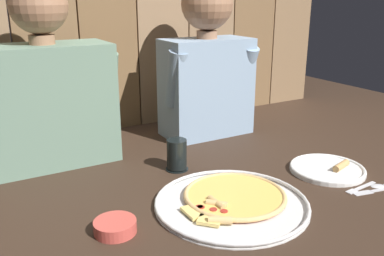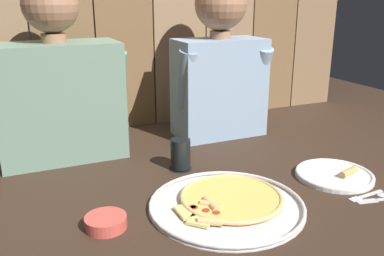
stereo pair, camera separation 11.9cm
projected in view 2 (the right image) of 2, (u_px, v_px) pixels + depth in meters
The scene contains 9 objects.
ground_plane at pixel (203, 199), 1.17m from camera, with size 3.20×3.20×0.00m, color #332319.
pizza_tray at pixel (227, 202), 1.14m from camera, with size 0.42×0.42×0.03m.
dinner_plate at pixel (335, 175), 1.31m from camera, with size 0.24×0.24×0.03m.
drinking_glass at pixel (181, 155), 1.36m from camera, with size 0.08×0.08×0.10m.
dipping_bowl at pixel (106, 221), 1.03m from camera, with size 0.10×0.10×0.03m.
table_fork at pixel (365, 196), 1.19m from camera, with size 0.13×0.03×0.01m.
table_knife at pixel (381, 199), 1.17m from camera, with size 0.16×0.05×0.01m.
diner_left at pixel (58, 80), 1.40m from camera, with size 0.45×0.21×0.62m.
diner_right at pixel (220, 59), 1.63m from camera, with size 0.39×0.22×0.62m.
Camera 2 is at (-0.46, -0.95, 0.55)m, focal length 38.98 mm.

